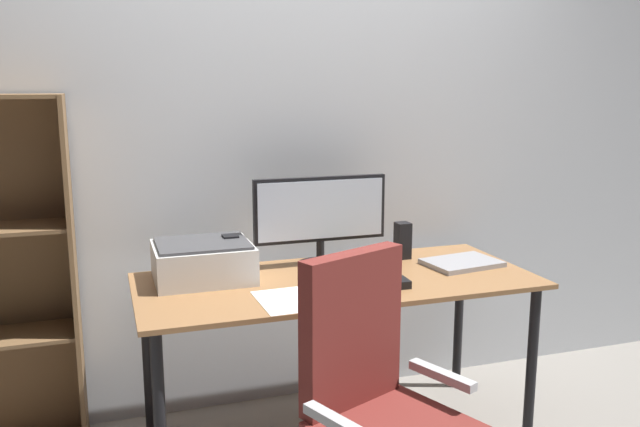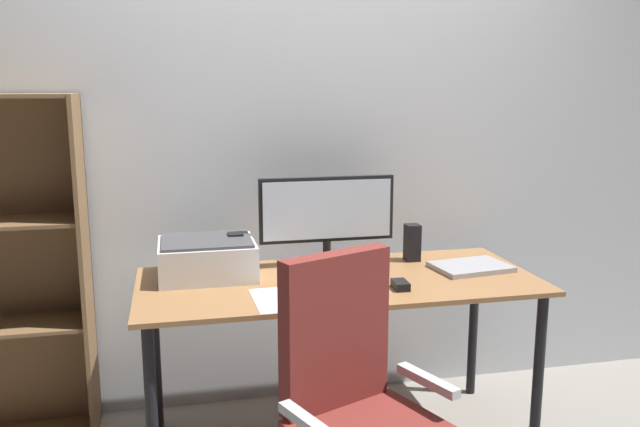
# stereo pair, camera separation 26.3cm
# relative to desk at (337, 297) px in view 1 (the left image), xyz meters

# --- Properties ---
(back_wall) EXTENTS (6.40, 0.10, 2.60)m
(back_wall) POSITION_rel_desk_xyz_m (0.00, 0.53, 0.64)
(back_wall) COLOR silver
(back_wall) RESTS_ON ground
(desk) EXTENTS (1.66, 0.72, 0.74)m
(desk) POSITION_rel_desk_xyz_m (0.00, 0.00, 0.00)
(desk) COLOR olive
(desk) RESTS_ON ground
(monitor) EXTENTS (0.61, 0.20, 0.40)m
(monitor) POSITION_rel_desk_xyz_m (-0.00, 0.22, 0.31)
(monitor) COLOR black
(monitor) RESTS_ON desk
(keyboard) EXTENTS (0.29, 0.12, 0.02)m
(keyboard) POSITION_rel_desk_xyz_m (-0.01, -0.21, 0.09)
(keyboard) COLOR silver
(keyboard) RESTS_ON desk
(mouse) EXTENTS (0.06, 0.10, 0.03)m
(mouse) POSITION_rel_desk_xyz_m (0.21, -0.18, 0.10)
(mouse) COLOR black
(mouse) RESTS_ON desk
(coffee_mug) EXTENTS (0.09, 0.08, 0.09)m
(coffee_mug) POSITION_rel_desk_xyz_m (0.07, 0.05, 0.13)
(coffee_mug) COLOR #387F51
(coffee_mug) RESTS_ON desk
(laptop) EXTENTS (0.35, 0.27, 0.02)m
(laptop) POSITION_rel_desk_xyz_m (0.60, 0.02, 0.09)
(laptop) COLOR #99999E
(laptop) RESTS_ON desk
(speaker_left) EXTENTS (0.06, 0.07, 0.17)m
(speaker_left) POSITION_rel_desk_xyz_m (-0.41, 0.21, 0.16)
(speaker_left) COLOR black
(speaker_left) RESTS_ON desk
(speaker_right) EXTENTS (0.06, 0.07, 0.17)m
(speaker_right) POSITION_rel_desk_xyz_m (0.40, 0.21, 0.16)
(speaker_right) COLOR black
(speaker_right) RESTS_ON desk
(printer) EXTENTS (0.40, 0.34, 0.16)m
(printer) POSITION_rel_desk_xyz_m (-0.53, 0.16, 0.16)
(printer) COLOR silver
(printer) RESTS_ON desk
(paper_sheet) EXTENTS (0.22, 0.30, 0.00)m
(paper_sheet) POSITION_rel_desk_xyz_m (-0.28, -0.21, 0.08)
(paper_sheet) COLOR white
(paper_sheet) RESTS_ON desk
(office_chair) EXTENTS (0.59, 0.59, 1.01)m
(office_chair) POSITION_rel_desk_xyz_m (-0.11, -0.71, -0.20)
(office_chair) COLOR #B7BABC
(office_chair) RESTS_ON ground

